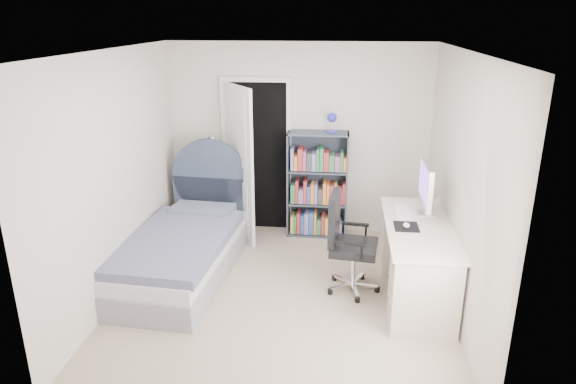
# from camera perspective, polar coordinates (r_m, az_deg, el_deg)

# --- Properties ---
(room_shell) EXTENTS (3.50, 3.70, 2.60)m
(room_shell) POSITION_cam_1_polar(r_m,az_deg,el_deg) (5.04, -0.62, 1.12)
(room_shell) COLOR tan
(room_shell) RESTS_ON ground
(door) EXTENTS (0.92, 0.70, 2.06)m
(door) POSITION_cam_1_polar(r_m,az_deg,el_deg) (6.68, -4.74, 3.64)
(door) COLOR black
(door) RESTS_ON ground
(bed) EXTENTS (1.17, 2.25, 1.34)m
(bed) POSITION_cam_1_polar(r_m,az_deg,el_deg) (5.97, -11.41, -6.10)
(bed) COLOR gray
(bed) RESTS_ON ground
(nightstand) EXTENTS (0.36, 0.36, 0.54)m
(nightstand) POSITION_cam_1_polar(r_m,az_deg,el_deg) (6.99, -11.01, -1.84)
(nightstand) COLOR tan
(nightstand) RESTS_ON ground
(floor_lamp) EXTENTS (0.19, 0.19, 1.31)m
(floor_lamp) POSITION_cam_1_polar(r_m,az_deg,el_deg) (7.06, -8.30, 0.11)
(floor_lamp) COLOR silver
(floor_lamp) RESTS_ON ground
(bookcase) EXTENTS (0.78, 0.33, 1.66)m
(bookcase) POSITION_cam_1_polar(r_m,az_deg,el_deg) (6.76, 3.33, 0.36)
(bookcase) COLOR #3D4654
(bookcase) RESTS_ON ground
(desk) EXTENTS (0.66, 1.65, 1.35)m
(desk) POSITION_cam_1_polar(r_m,az_deg,el_deg) (5.49, 14.05, -7.06)
(desk) COLOR beige
(desk) RESTS_ON ground
(office_chair) EXTENTS (0.57, 0.59, 1.08)m
(office_chair) POSITION_cam_1_polar(r_m,az_deg,el_deg) (5.42, 6.45, -5.10)
(office_chair) COLOR silver
(office_chair) RESTS_ON ground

